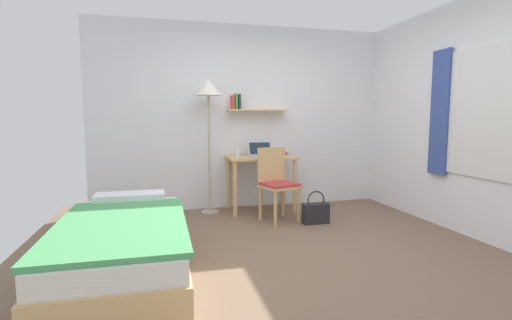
{
  "coord_description": "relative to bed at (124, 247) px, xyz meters",
  "views": [
    {
      "loc": [
        -1.23,
        -3.28,
        1.28
      ],
      "look_at": [
        -0.27,
        0.51,
        0.85
      ],
      "focal_mm": 26.27,
      "sensor_mm": 36.0,
      "label": 1
    }
  ],
  "objects": [
    {
      "name": "ground_plane",
      "position": [
        1.55,
        0.15,
        -0.24
      ],
      "size": [
        5.28,
        5.28,
        0.0
      ],
      "primitive_type": "plane",
      "color": "brown"
    },
    {
      "name": "desk",
      "position": [
        1.65,
        1.85,
        0.37
      ],
      "size": [
        0.92,
        0.58,
        0.76
      ],
      "color": "tan",
      "rests_on": "ground_plane"
    },
    {
      "name": "wall_back",
      "position": [
        1.55,
        2.17,
        1.06
      ],
      "size": [
        4.4,
        0.27,
        2.6
      ],
      "color": "white",
      "rests_on": "ground_plane"
    },
    {
      "name": "desk_chair",
      "position": [
        1.72,
        1.34,
        0.26
      ],
      "size": [
        0.52,
        0.52,
        0.92
      ],
      "color": "tan",
      "rests_on": "ground_plane"
    },
    {
      "name": "water_bottle",
      "position": [
        1.33,
        1.91,
        0.63
      ],
      "size": [
        0.06,
        0.06,
        0.22
      ],
      "primitive_type": "cylinder",
      "color": "silver",
      "rests_on": "desk"
    },
    {
      "name": "bed",
      "position": [
        0.0,
        0.0,
        0.0
      ],
      "size": [
        0.98,
        1.96,
        0.54
      ],
      "color": "tan",
      "rests_on": "ground_plane"
    },
    {
      "name": "standing_lamp",
      "position": [
        0.94,
        1.89,
        1.34
      ],
      "size": [
        0.36,
        0.36,
        1.81
      ],
      "color": "#B2A893",
      "rests_on": "ground_plane"
    },
    {
      "name": "laptop",
      "position": [
        1.66,
        1.92,
        0.58
      ],
      "size": [
        0.34,
        0.22,
        0.21
      ],
      "color": "#B7BABF",
      "rests_on": "desk"
    },
    {
      "name": "handbag",
      "position": [
        2.13,
        1.04,
        -0.1
      ],
      "size": [
        0.33,
        0.12,
        0.41
      ],
      "color": "#232328",
      "rests_on": "ground_plane"
    },
    {
      "name": "book_stack",
      "position": [
        1.92,
        1.83,
        0.55
      ],
      "size": [
        0.19,
        0.25,
        0.06
      ],
      "color": "silver",
      "rests_on": "desk"
    },
    {
      "name": "wall_right",
      "position": [
        3.57,
        0.16,
        1.06
      ],
      "size": [
        0.1,
        4.4,
        2.6
      ],
      "color": "white",
      "rests_on": "ground_plane"
    }
  ]
}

